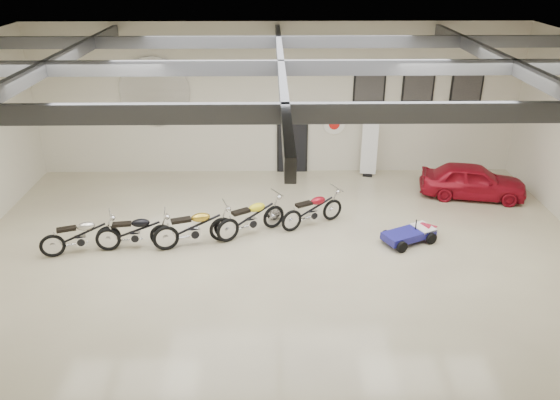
{
  "coord_description": "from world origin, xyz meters",
  "views": [
    {
      "loc": [
        -0.22,
        -11.67,
        7.06
      ],
      "look_at": [
        0.0,
        1.2,
        1.1
      ],
      "focal_mm": 35.0,
      "sensor_mm": 36.0,
      "label": 1
    }
  ],
  "objects_px": {
    "motorcycle_black": "(135,231)",
    "motorcycle_yellow": "(251,217)",
    "banner_stand": "(369,149)",
    "motorcycle_gold": "(194,227)",
    "vintage_car": "(473,181)",
    "motorcycle_silver": "(80,235)",
    "motorcycle_red": "(313,209)",
    "go_kart": "(413,231)"
  },
  "relations": [
    {
      "from": "motorcycle_silver",
      "to": "go_kart",
      "type": "xyz_separation_m",
      "value": [
        8.56,
        0.44,
        -0.19
      ]
    },
    {
      "from": "motorcycle_gold",
      "to": "motorcycle_yellow",
      "type": "bearing_deg",
      "value": 3.13
    },
    {
      "from": "motorcycle_gold",
      "to": "go_kart",
      "type": "bearing_deg",
      "value": -17.09
    },
    {
      "from": "motorcycle_gold",
      "to": "go_kart",
      "type": "height_order",
      "value": "motorcycle_gold"
    },
    {
      "from": "banner_stand",
      "to": "motorcycle_silver",
      "type": "distance_m",
      "value": 9.55
    },
    {
      "from": "motorcycle_black",
      "to": "motorcycle_red",
      "type": "height_order",
      "value": "motorcycle_black"
    },
    {
      "from": "banner_stand",
      "to": "motorcycle_red",
      "type": "distance_m",
      "value": 4.24
    },
    {
      "from": "motorcycle_black",
      "to": "go_kart",
      "type": "bearing_deg",
      "value": -6.17
    },
    {
      "from": "motorcycle_gold",
      "to": "motorcycle_yellow",
      "type": "distance_m",
      "value": 1.56
    },
    {
      "from": "motorcycle_silver",
      "to": "motorcycle_gold",
      "type": "distance_m",
      "value": 2.85
    },
    {
      "from": "banner_stand",
      "to": "vintage_car",
      "type": "bearing_deg",
      "value": -20.5
    },
    {
      "from": "motorcycle_black",
      "to": "go_kart",
      "type": "distance_m",
      "value": 7.24
    },
    {
      "from": "motorcycle_yellow",
      "to": "vintage_car",
      "type": "xyz_separation_m",
      "value": [
        6.77,
        2.35,
        0.01
      ]
    },
    {
      "from": "motorcycle_gold",
      "to": "motorcycle_yellow",
      "type": "relative_size",
      "value": 1.03
    },
    {
      "from": "motorcycle_silver",
      "to": "motorcycle_black",
      "type": "distance_m",
      "value": 1.35
    },
    {
      "from": "motorcycle_yellow",
      "to": "motorcycle_black",
      "type": "bearing_deg",
      "value": 160.97
    },
    {
      "from": "banner_stand",
      "to": "motorcycle_yellow",
      "type": "height_order",
      "value": "banner_stand"
    },
    {
      "from": "motorcycle_silver",
      "to": "motorcycle_yellow",
      "type": "bearing_deg",
      "value": -7.61
    },
    {
      "from": "motorcycle_yellow",
      "to": "motorcycle_red",
      "type": "distance_m",
      "value": 1.76
    },
    {
      "from": "motorcycle_gold",
      "to": "vintage_car",
      "type": "height_order",
      "value": "motorcycle_gold"
    },
    {
      "from": "motorcycle_gold",
      "to": "motorcycle_yellow",
      "type": "xyz_separation_m",
      "value": [
        1.45,
        0.57,
        -0.01
      ]
    },
    {
      "from": "motorcycle_gold",
      "to": "go_kart",
      "type": "distance_m",
      "value": 5.74
    },
    {
      "from": "vintage_car",
      "to": "motorcycle_silver",
      "type": "bearing_deg",
      "value": 118.08
    },
    {
      "from": "motorcycle_gold",
      "to": "go_kart",
      "type": "relative_size",
      "value": 1.22
    },
    {
      "from": "motorcycle_silver",
      "to": "motorcycle_black",
      "type": "relative_size",
      "value": 0.99
    },
    {
      "from": "motorcycle_silver",
      "to": "motorcycle_yellow",
      "type": "xyz_separation_m",
      "value": [
        4.29,
        0.88,
        0.03
      ]
    },
    {
      "from": "banner_stand",
      "to": "motorcycle_black",
      "type": "distance_m",
      "value": 8.34
    },
    {
      "from": "banner_stand",
      "to": "motorcycle_black",
      "type": "relative_size",
      "value": 1.01
    },
    {
      "from": "motorcycle_gold",
      "to": "vintage_car",
      "type": "bearing_deg",
      "value": 1.24
    },
    {
      "from": "motorcycle_red",
      "to": "motorcycle_gold",
      "type": "bearing_deg",
      "value": 169.57
    },
    {
      "from": "motorcycle_silver",
      "to": "vintage_car",
      "type": "relative_size",
      "value": 0.61
    },
    {
      "from": "motorcycle_black",
      "to": "motorcycle_yellow",
      "type": "height_order",
      "value": "motorcycle_yellow"
    },
    {
      "from": "motorcycle_silver",
      "to": "go_kart",
      "type": "bearing_deg",
      "value": -16.33
    },
    {
      "from": "go_kart",
      "to": "motorcycle_yellow",
      "type": "bearing_deg",
      "value": 147.64
    },
    {
      "from": "motorcycle_red",
      "to": "go_kart",
      "type": "bearing_deg",
      "value": -49.49
    },
    {
      "from": "banner_stand",
      "to": "motorcycle_black",
      "type": "height_order",
      "value": "banner_stand"
    },
    {
      "from": "banner_stand",
      "to": "motorcycle_gold",
      "type": "xyz_separation_m",
      "value": [
        -5.28,
        -4.7,
        -0.43
      ]
    },
    {
      "from": "banner_stand",
      "to": "motorcycle_gold",
      "type": "bearing_deg",
      "value": -127.83
    },
    {
      "from": "go_kart",
      "to": "vintage_car",
      "type": "relative_size",
      "value": 0.55
    },
    {
      "from": "motorcycle_yellow",
      "to": "motorcycle_red",
      "type": "bearing_deg",
      "value": -15.82
    },
    {
      "from": "vintage_car",
      "to": "motorcycle_yellow",
      "type": "bearing_deg",
      "value": 120.93
    },
    {
      "from": "motorcycle_yellow",
      "to": "motorcycle_gold",
      "type": "bearing_deg",
      "value": 168.98
    }
  ]
}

